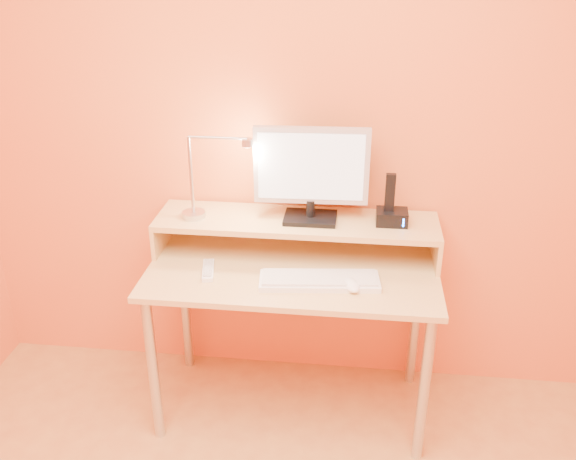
# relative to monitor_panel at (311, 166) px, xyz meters

# --- Properties ---
(wall_back) EXTENTS (3.00, 0.04, 2.50)m
(wall_back) POSITION_rel_monitor_panel_xyz_m (-0.06, 0.16, 0.13)
(wall_back) COLOR orange
(wall_back) RESTS_ON floor
(desk_leg_fl) EXTENTS (0.04, 0.04, 0.69)m
(desk_leg_fl) POSITION_rel_monitor_panel_xyz_m (-0.61, -0.41, -0.77)
(desk_leg_fl) COLOR silver
(desk_leg_fl) RESTS_ON floor
(desk_leg_fr) EXTENTS (0.04, 0.04, 0.69)m
(desk_leg_fr) POSITION_rel_monitor_panel_xyz_m (0.49, -0.41, -0.77)
(desk_leg_fr) COLOR silver
(desk_leg_fr) RESTS_ON floor
(desk_leg_bl) EXTENTS (0.04, 0.04, 0.69)m
(desk_leg_bl) POSITION_rel_monitor_panel_xyz_m (-0.61, 0.09, -0.77)
(desk_leg_bl) COLOR silver
(desk_leg_bl) RESTS_ON floor
(desk_leg_br) EXTENTS (0.04, 0.04, 0.69)m
(desk_leg_br) POSITION_rel_monitor_panel_xyz_m (0.49, 0.09, -0.77)
(desk_leg_br) COLOR silver
(desk_leg_br) RESTS_ON floor
(desk_lower) EXTENTS (1.20, 0.60, 0.02)m
(desk_lower) POSITION_rel_monitor_panel_xyz_m (-0.06, -0.16, -0.41)
(desk_lower) COLOR tan
(desk_lower) RESTS_ON floor
(shelf_riser_left) EXTENTS (0.02, 0.30, 0.14)m
(shelf_riser_left) POSITION_rel_monitor_panel_xyz_m (-0.65, -0.01, -0.33)
(shelf_riser_left) COLOR tan
(shelf_riser_left) RESTS_ON desk_lower
(shelf_riser_right) EXTENTS (0.02, 0.30, 0.14)m
(shelf_riser_right) POSITION_rel_monitor_panel_xyz_m (0.53, -0.01, -0.33)
(shelf_riser_right) COLOR tan
(shelf_riser_right) RESTS_ON desk_lower
(desk_shelf) EXTENTS (1.20, 0.30, 0.02)m
(desk_shelf) POSITION_rel_monitor_panel_xyz_m (-0.06, -0.01, -0.25)
(desk_shelf) COLOR tan
(desk_shelf) RESTS_ON desk_lower
(monitor_foot) EXTENTS (0.22, 0.16, 0.02)m
(monitor_foot) POSITION_rel_monitor_panel_xyz_m (-0.00, -0.01, -0.23)
(monitor_foot) COLOR black
(monitor_foot) RESTS_ON desk_shelf
(monitor_neck) EXTENTS (0.04, 0.04, 0.07)m
(monitor_neck) POSITION_rel_monitor_panel_xyz_m (-0.00, -0.01, -0.19)
(monitor_neck) COLOR black
(monitor_neck) RESTS_ON monitor_foot
(monitor_panel) EXTENTS (0.47, 0.05, 0.32)m
(monitor_panel) POSITION_rel_monitor_panel_xyz_m (0.00, 0.00, 0.00)
(monitor_panel) COLOR #B7B7BB
(monitor_panel) RESTS_ON monitor_neck
(monitor_back) EXTENTS (0.43, 0.03, 0.27)m
(monitor_back) POSITION_rel_monitor_panel_xyz_m (0.00, 0.02, 0.00)
(monitor_back) COLOR black
(monitor_back) RESTS_ON monitor_panel
(monitor_screen) EXTENTS (0.43, 0.02, 0.28)m
(monitor_screen) POSITION_rel_monitor_panel_xyz_m (0.00, -0.02, 0.00)
(monitor_screen) COLOR white
(monitor_screen) RESTS_ON monitor_panel
(lamp_base) EXTENTS (0.10, 0.10, 0.02)m
(lamp_base) POSITION_rel_monitor_panel_xyz_m (-0.50, -0.04, -0.23)
(lamp_base) COLOR silver
(lamp_base) RESTS_ON desk_shelf
(lamp_post) EXTENTS (0.01, 0.01, 0.33)m
(lamp_post) POSITION_rel_monitor_panel_xyz_m (-0.50, -0.04, -0.05)
(lamp_post) COLOR silver
(lamp_post) RESTS_ON lamp_base
(lamp_arm) EXTENTS (0.24, 0.01, 0.01)m
(lamp_arm) POSITION_rel_monitor_panel_xyz_m (-0.38, -0.04, 0.12)
(lamp_arm) COLOR silver
(lamp_arm) RESTS_ON lamp_post
(lamp_head) EXTENTS (0.04, 0.04, 0.03)m
(lamp_head) POSITION_rel_monitor_panel_xyz_m (-0.26, -0.04, 0.10)
(lamp_head) COLOR silver
(lamp_head) RESTS_ON lamp_arm
(lamp_bulb) EXTENTS (0.03, 0.03, 0.00)m
(lamp_bulb) POSITION_rel_monitor_panel_xyz_m (-0.26, -0.04, 0.09)
(lamp_bulb) COLOR #FFEAC6
(lamp_bulb) RESTS_ON lamp_head
(phone_dock) EXTENTS (0.13, 0.10, 0.06)m
(phone_dock) POSITION_rel_monitor_panel_xyz_m (0.34, -0.01, -0.21)
(phone_dock) COLOR black
(phone_dock) RESTS_ON desk_shelf
(phone_handset) EXTENTS (0.04, 0.03, 0.16)m
(phone_handset) POSITION_rel_monitor_panel_xyz_m (0.32, -0.01, -0.10)
(phone_handset) COLOR black
(phone_handset) RESTS_ON phone_dock
(phone_led) EXTENTS (0.01, 0.00, 0.04)m
(phone_led) POSITION_rel_monitor_panel_xyz_m (0.38, -0.06, -0.21)
(phone_led) COLOR #2382F9
(phone_led) RESTS_ON phone_dock
(keyboard) EXTENTS (0.49, 0.20, 0.02)m
(keyboard) POSITION_rel_monitor_panel_xyz_m (0.06, -0.26, -0.39)
(keyboard) COLOR white
(keyboard) RESTS_ON desk_lower
(mouse) EXTENTS (0.10, 0.12, 0.04)m
(mouse) POSITION_rel_monitor_panel_xyz_m (0.19, -0.29, -0.38)
(mouse) COLOR white
(mouse) RESTS_ON desk_lower
(remote_control) EXTENTS (0.08, 0.17, 0.02)m
(remote_control) POSITION_rel_monitor_panel_xyz_m (-0.40, -0.23, -0.39)
(remote_control) COLOR white
(remote_control) RESTS_ON desk_lower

